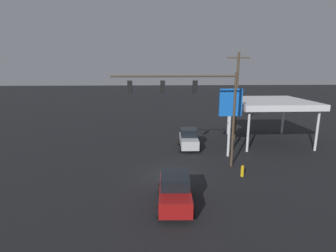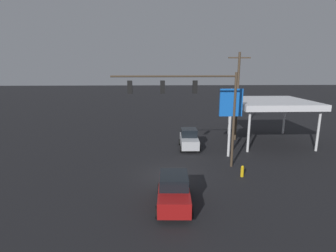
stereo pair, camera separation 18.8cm
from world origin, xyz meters
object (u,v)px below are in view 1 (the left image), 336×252
utility_pole (237,95)px  fire_hydrant (242,171)px  traffic_signal_assembly (190,97)px  hatchback_crossing (189,139)px  price_sign (230,107)px  sedan_waiting (175,190)px

utility_pole → fire_hydrant: bearing=76.7°
traffic_signal_assembly → utility_pole: size_ratio=1.01×
hatchback_crossing → fire_hydrant: size_ratio=4.38×
traffic_signal_assembly → hatchback_crossing: 7.11m
price_sign → fire_hydrant: bearing=87.8°
sedan_waiting → utility_pole: bearing=153.6°
hatchback_crossing → sedan_waiting: bearing=-9.3°
traffic_signal_assembly → utility_pole: utility_pole is taller
sedan_waiting → hatchback_crossing: bearing=171.4°
traffic_signal_assembly → fire_hydrant: traffic_signal_assembly is taller
traffic_signal_assembly → sedan_waiting: bearing=75.0°
fire_hydrant → hatchback_crossing: bearing=-66.3°
traffic_signal_assembly → utility_pole: 10.22m
utility_pole → hatchback_crossing: bearing=27.7°
traffic_signal_assembly → fire_hydrant: (-3.79, 2.12, -5.38)m
traffic_signal_assembly → price_sign: 4.86m
price_sign → fire_hydrant: price_sign is taller
utility_pole → hatchback_crossing: (5.60, 2.94, -4.17)m
utility_pole → price_sign: size_ratio=1.55×
hatchback_crossing → fire_hydrant: bearing=25.6°
fire_hydrant → price_sign: bearing=-92.2°
sedan_waiting → traffic_signal_assembly: bearing=167.6°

